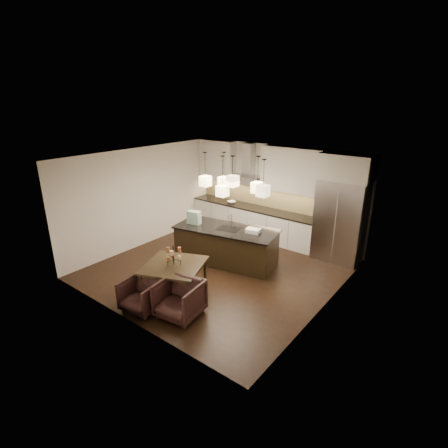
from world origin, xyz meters
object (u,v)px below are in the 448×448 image
Objects in this scene: dining_table at (175,279)px; armchair_right at (179,299)px; island_body at (226,246)px; armchair_left at (142,295)px; refrigerator at (340,221)px.

armchair_right is (0.65, -0.51, 0.01)m from dining_table.
island_body is 3.09× the size of armchair_right.
armchair_left is 0.88× the size of armchair_right.
dining_table is 0.83m from armchair_right.
island_body is at bearing 98.74° from armchair_right.
island_body reaches higher than armchair_left.
island_body is (-2.23, -1.93, -0.63)m from refrigerator.
armchair_left is at bearing -115.29° from refrigerator.
dining_table is at bearing -98.28° from island_body.
armchair_right is (0.76, -2.48, -0.07)m from island_body.
dining_table is at bearing 133.58° from armchair_right.
refrigerator is at bearing 29.46° from island_body.
armchair_right is (-1.47, -4.41, -0.70)m from refrigerator.
armchair_left is (-2.23, -4.72, -0.74)m from refrigerator.
dining_table is (0.11, -1.97, -0.09)m from island_body.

